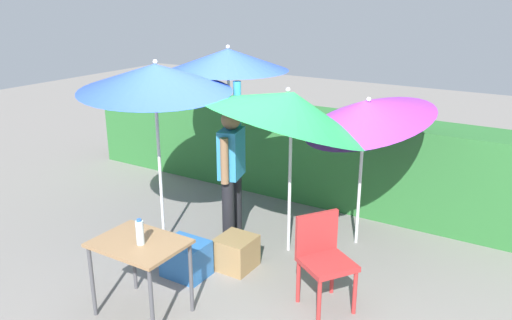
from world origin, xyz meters
The scene contains 12 objects.
ground_plane centered at (0.00, 0.00, 0.00)m, with size 24.00×24.00×0.00m, color gray.
hedge_row centered at (0.00, 2.14, 0.63)m, with size 8.00×0.70×1.26m, color #2D7033.
umbrella_rainbow centered at (-0.91, 1.11, 2.03)m, with size 1.53×1.53×2.22m.
umbrella_orange centered at (0.27, 0.54, 1.67)m, with size 2.02×1.94×2.21m.
umbrella_yellow centered at (-1.02, -0.11, 1.97)m, with size 1.68×1.67×2.19m.
umbrella_navy centered at (0.93, 1.08, 1.60)m, with size 1.54×1.48×2.01m.
person_vendor centered at (-0.37, 0.36, 0.93)m, with size 0.31×0.55×1.88m.
chair_plastic centered at (1.08, -0.26, 0.51)m, with size 0.61×0.61×0.89m.
cooler_box centered at (-0.34, -0.54, 0.19)m, with size 0.45×0.35×0.38m, color #2D6BB7.
crate_cardboard centered at (0.02, -0.13, 0.18)m, with size 0.38×0.39×0.35m, color #9E7A4C.
folding_table centered at (-0.25, -1.27, 0.64)m, with size 0.80×0.60×0.73m.
bottle_water centered at (-0.21, -1.29, 0.85)m, with size 0.07×0.07×0.24m.
Camera 1 is at (2.78, -4.18, 2.84)m, focal length 35.91 mm.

